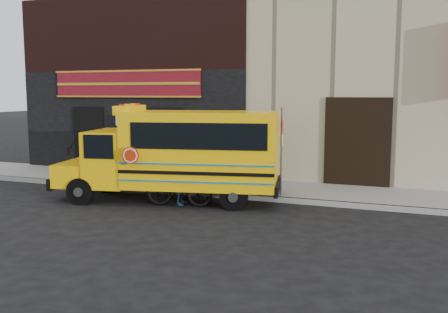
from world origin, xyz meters
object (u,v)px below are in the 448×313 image
Objects in this scene: cyclist at (181,175)px; bicycle at (179,186)px; school_bus at (181,152)px; sign_pole at (282,149)px.

bicycle is at bearing 129.77° from cyclist.
school_bus reaches higher than bicycle.
cyclist is (0.31, -0.63, -0.59)m from school_bus.
school_bus is 3.92× the size of cyclist.
sign_pole is at bearing -64.26° from cyclist.
bicycle is at bearing -69.11° from school_bus.
sign_pole is 3.18m from cyclist.
cyclist is at bearing -50.13° from bicycle.
school_bus reaches higher than sign_pole.
school_bus is 3.60× the size of bicycle.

